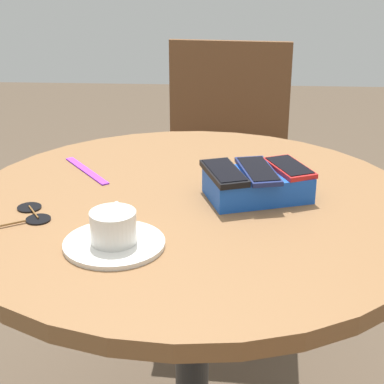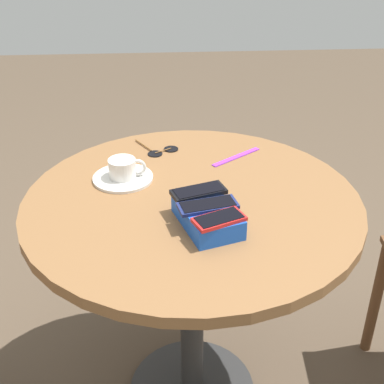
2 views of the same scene
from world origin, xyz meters
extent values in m
cylinder|color=#2D2D2D|center=(0.00, 0.00, 0.36)|extent=(0.07, 0.07, 0.68)
cylinder|color=brown|center=(0.00, 0.00, 0.72)|extent=(0.88, 0.88, 0.03)
cube|color=blue|center=(-0.12, -0.03, 0.76)|extent=(0.21, 0.17, 0.05)
cube|color=white|center=(-0.10, -0.08, 0.75)|extent=(0.10, 0.03, 0.02)
cube|color=red|center=(-0.18, -0.05, 0.79)|extent=(0.10, 0.13, 0.01)
cube|color=black|center=(-0.18, -0.05, 0.79)|extent=(0.09, 0.12, 0.00)
cube|color=navy|center=(-0.12, -0.03, 0.79)|extent=(0.09, 0.15, 0.01)
cube|color=black|center=(-0.12, -0.03, 0.79)|extent=(0.08, 0.13, 0.00)
cube|color=black|center=(-0.06, -0.01, 0.79)|extent=(0.10, 0.14, 0.01)
cube|color=black|center=(-0.06, -0.01, 0.79)|extent=(0.09, 0.13, 0.00)
cylinder|color=silver|center=(0.12, 0.18, 0.74)|extent=(0.17, 0.17, 0.01)
cylinder|color=silver|center=(0.12, 0.18, 0.77)|extent=(0.07, 0.07, 0.05)
cylinder|color=brown|center=(0.12, 0.18, 0.79)|extent=(0.06, 0.06, 0.00)
torus|color=silver|center=(0.12, 0.14, 0.77)|extent=(0.01, 0.05, 0.05)
cube|color=purple|center=(0.23, -0.15, 0.74)|extent=(0.12, 0.16, 0.00)
cylinder|color=black|center=(0.30, 0.05, 0.74)|extent=(0.04, 0.04, 0.00)
cylinder|color=black|center=(0.27, 0.09, 0.74)|extent=(0.04, 0.04, 0.00)
cylinder|color=brown|center=(0.28, 0.07, 0.74)|extent=(0.03, 0.05, 0.00)
cube|color=brown|center=(-0.06, -0.81, 0.46)|extent=(0.45, 0.45, 0.02)
cube|color=brown|center=(-0.07, -1.01, 0.67)|extent=(0.40, 0.05, 0.39)
cylinder|color=brown|center=(0.15, -0.63, 0.23)|extent=(0.04, 0.04, 0.45)
cylinder|color=brown|center=(-0.23, -0.60, 0.23)|extent=(0.04, 0.04, 0.45)
cylinder|color=brown|center=(0.12, -1.01, 0.23)|extent=(0.04, 0.04, 0.45)
cylinder|color=brown|center=(-0.26, -0.98, 0.23)|extent=(0.04, 0.04, 0.45)
camera|label=1|loc=(-0.06, 1.10, 1.22)|focal=60.00mm
camera|label=2|loc=(-1.18, 0.08, 1.45)|focal=50.00mm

